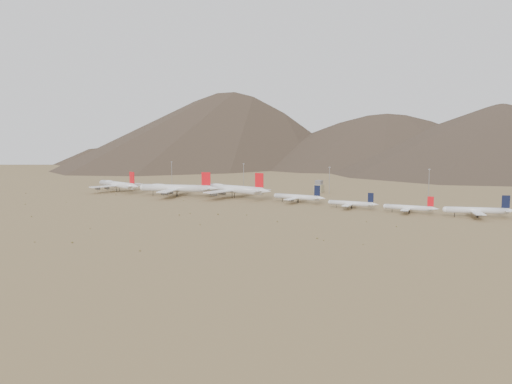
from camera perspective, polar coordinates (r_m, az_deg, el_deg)
The scene contains 15 objects.
ground at distance 399.18m, azimuth -4.00°, elevation -1.41°, with size 3000.00×3000.00×0.00m, color #9D7E51.
mountain_ridge at distance 1246.11m, azimuth 21.43°, elevation 10.22°, with size 4400.00×1000.00×300.00m.
widebody_west at distance 508.03m, azimuth -15.55°, elevation 0.82°, with size 69.51×54.61×20.95m.
widebody_centre at distance 455.85m, azimuth -9.14°, elevation 0.45°, with size 72.27×57.65×22.41m.
widebody_east at distance 439.57m, azimuth -2.70°, elevation 0.35°, with size 78.53×60.81×23.36m.
narrowbody_a at distance 406.05m, azimuth 4.86°, elevation -0.58°, with size 46.19×33.03×15.24m.
narrowbody_b at distance 378.19m, azimuth 10.93°, elevation -1.29°, with size 38.60×27.86×12.74m.
narrowbody_c at distance 365.21m, azimuth 17.17°, elevation -1.72°, with size 38.28×27.67×12.65m.
narrowbody_d at distance 361.20m, azimuth 24.06°, elevation -1.93°, with size 44.38×33.22×15.36m.
control_tower at distance 486.89m, azimuth 7.21°, elevation 0.55°, with size 8.00×8.00×12.00m.
mast_far_west at distance 587.91m, azimuth -9.61°, elevation 2.34°, with size 2.00×0.60×25.70m.
mast_west at distance 533.24m, azimuth -1.42°, elevation 2.04°, with size 2.00×0.60×25.70m.
mast_centre at distance 474.61m, azimuth 8.38°, elevation 1.47°, with size 2.00×0.60×25.70m.
mast_east at distance 465.37m, azimuth 19.16°, elevation 1.10°, with size 2.00×0.60×25.70m.
desert_scrub at distance 340.23m, azimuth -12.94°, elevation -2.81°, with size 436.23×178.64×0.88m.
Camera 1 is at (232.32, -320.36, 52.35)m, focal length 35.00 mm.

